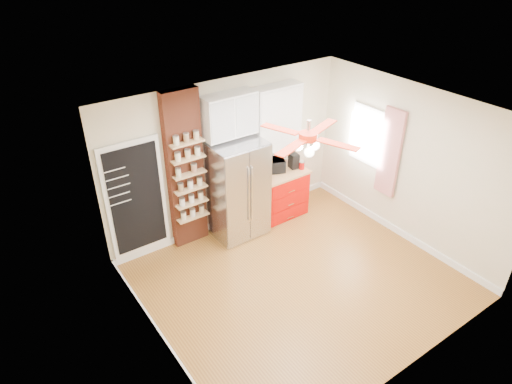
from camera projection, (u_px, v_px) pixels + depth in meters
floor at (299, 281)px, 7.06m from camera, size 4.50×4.50×0.00m
ceiling at (309, 116)px, 5.68m from camera, size 4.50×4.50×0.00m
wall_back at (228, 156)px, 7.77m from camera, size 4.50×0.02×2.70m
wall_front at (422, 289)px, 4.96m from camera, size 4.50×0.02×2.70m
wall_left at (154, 268)px, 5.26m from camera, size 0.02×4.00×2.70m
wall_right at (408, 165)px, 7.48m from camera, size 0.02×4.00×2.70m
chalkboard at (136, 199)px, 7.04m from camera, size 0.95×0.05×1.95m
brick_pillar at (185, 171)px, 7.30m from camera, size 0.60×0.16×2.70m
fridge at (238, 189)px, 7.73m from camera, size 0.90×0.70×1.75m
upper_glass_cabinet at (229, 115)px, 7.22m from camera, size 0.90×0.35×0.70m
red_cabinet at (280, 193)px, 8.46m from camera, size 0.94×0.64×0.90m
upper_shelf_unit at (276, 118)px, 7.85m from camera, size 0.90×0.30×1.15m
window at (368, 136)px, 8.00m from camera, size 0.04×0.75×1.05m
curtain at (390, 153)px, 7.64m from camera, size 0.06×0.40×1.55m
ceiling_fan at (308, 137)px, 5.82m from camera, size 1.40×1.40×0.44m
toaster_oven at (272, 166)px, 8.18m from camera, size 0.50×0.42×0.23m
coffee_maker at (294, 161)px, 8.30m from camera, size 0.17×0.19×0.28m
canister_left at (302, 165)px, 8.28m from camera, size 0.10×0.10×0.14m
canister_right at (293, 163)px, 8.36m from camera, size 0.12×0.12×0.15m
pantry_jar_oats at (178, 173)px, 7.05m from camera, size 0.11×0.11×0.14m
pantry_jar_beans at (194, 168)px, 7.20m from camera, size 0.10×0.10×0.13m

